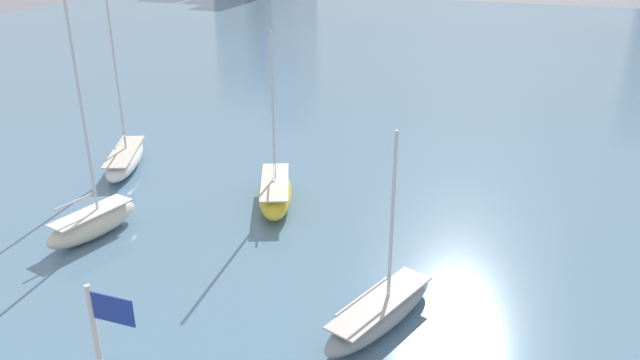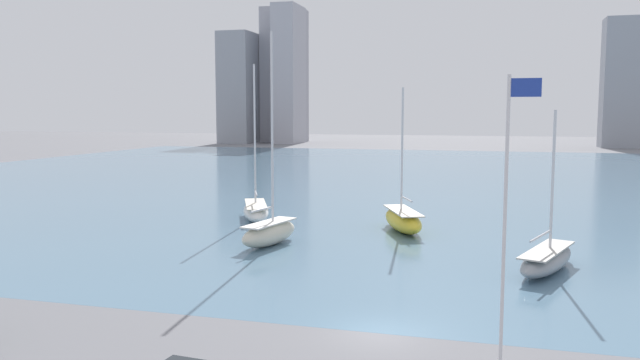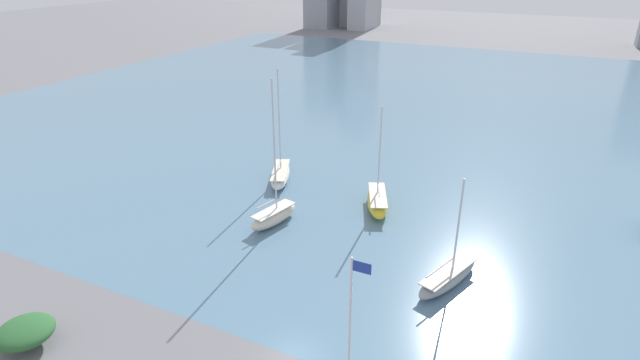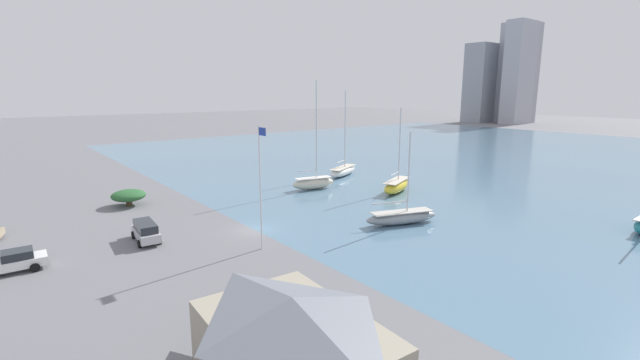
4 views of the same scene
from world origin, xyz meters
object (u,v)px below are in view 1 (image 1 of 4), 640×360
(sailboat_cream, at_px, (93,221))
(sailboat_yellow, at_px, (275,191))
(sailboat_white, at_px, (125,158))
(sailboat_gray, at_px, (381,311))

(sailboat_cream, bearing_deg, sailboat_yellow, 55.61)
(sailboat_yellow, relative_size, sailboat_white, 0.84)
(sailboat_white, distance_m, sailboat_cream, 11.57)
(sailboat_yellow, height_order, sailboat_white, sailboat_white)
(sailboat_yellow, relative_size, sailboat_cream, 0.76)
(sailboat_yellow, xyz_separation_m, sailboat_white, (-14.05, 2.05, -0.10))
(sailboat_gray, bearing_deg, sailboat_white, 171.59)
(sailboat_yellow, bearing_deg, sailboat_gray, -68.78)
(sailboat_yellow, distance_m, sailboat_cream, 12.19)
(sailboat_gray, xyz_separation_m, sailboat_cream, (-19.51, 2.76, 0.26))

